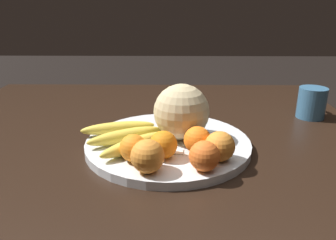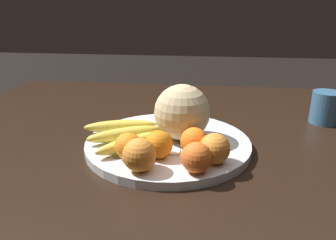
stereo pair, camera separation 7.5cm
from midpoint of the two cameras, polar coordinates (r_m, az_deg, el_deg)
The scene contains 12 objects.
kitchen_table at distance 0.86m, azimuth -7.11°, elevation -9.18°, with size 1.21×1.15×0.73m.
fruit_bowl at distance 0.77m, azimuth -2.79°, elevation -4.11°, with size 0.38×0.38×0.02m.
melon at distance 0.76m, azimuth -0.47°, elevation 1.39°, with size 0.13×0.13×0.13m.
banana_bunch at distance 0.76m, azimuth -9.95°, elevation -2.76°, with size 0.22×0.21×0.03m.
orange_front_left at distance 0.66m, azimuth 5.81°, elevation -4.66°, with size 0.06×0.06×0.06m.
orange_front_right at distance 0.67m, azimuth -4.01°, elevation -4.38°, with size 0.06×0.06×0.06m.
orange_mid_center at distance 0.62m, azimuth -7.06°, elevation -6.35°, with size 0.06×0.06×0.06m.
orange_back_left at distance 0.67m, azimuth -9.35°, elevation -4.90°, with size 0.06×0.06×0.06m.
orange_back_right at distance 0.62m, azimuth 2.92°, elevation -6.35°, with size 0.06×0.06×0.06m.
orange_top_small at distance 0.69m, azimuth 2.07°, elevation -3.55°, with size 0.06×0.06×0.06m.
produce_tag at distance 0.71m, azimuth -3.60°, elevation -5.54°, with size 0.08×0.03×0.00m.
ceramic_mug at distance 1.04m, azimuth 21.88°, elevation 2.83°, with size 0.08×0.11×0.09m.
Camera 1 is at (0.08, -0.75, 1.06)m, focal length 35.00 mm.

